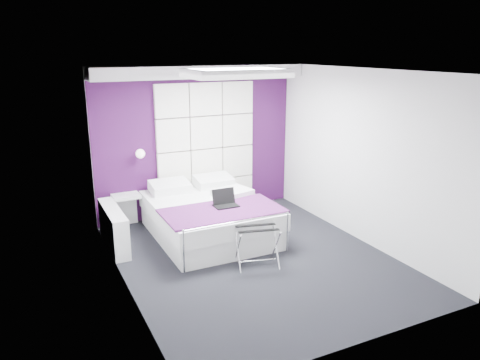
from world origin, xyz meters
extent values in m
plane|color=black|center=(0.00, 0.00, 0.00)|extent=(4.40, 4.40, 0.00)
plane|color=white|center=(0.00, 0.00, 2.60)|extent=(4.40, 4.40, 0.00)
plane|color=white|center=(0.00, 2.20, 1.30)|extent=(3.60, 0.00, 3.60)
plane|color=white|center=(-1.80, 0.00, 1.30)|extent=(0.00, 4.40, 4.40)
plane|color=white|center=(1.80, 0.00, 1.30)|extent=(0.00, 4.40, 4.40)
cube|color=#370D3B|center=(0.00, 2.19, 1.30)|extent=(3.58, 0.02, 2.58)
cube|color=white|center=(0.00, 1.95, 2.50)|extent=(3.58, 0.50, 0.20)
sphere|color=white|center=(-1.05, 2.06, 1.22)|extent=(0.15, 0.15, 0.15)
cube|color=white|center=(-1.69, 1.30, 0.30)|extent=(0.22, 1.20, 0.60)
cube|color=white|center=(-0.25, 1.07, 0.15)|extent=(1.64, 2.05, 0.31)
cube|color=white|center=(-0.25, 1.07, 0.44)|extent=(1.68, 2.09, 0.26)
cube|color=#4B154D|center=(-0.25, 0.56, 0.58)|extent=(1.74, 0.92, 0.03)
cube|color=white|center=(-1.33, 2.02, 0.54)|extent=(0.44, 0.34, 0.05)
cube|color=black|center=(-0.06, -0.17, 0.54)|extent=(0.56, 0.41, 0.01)
cube|color=black|center=(-0.13, 0.68, 0.60)|extent=(0.36, 0.25, 0.02)
cube|color=black|center=(-0.13, 0.81, 0.73)|extent=(0.36, 0.01, 0.24)
camera|label=1|loc=(-2.84, -5.35, 2.88)|focal=35.00mm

